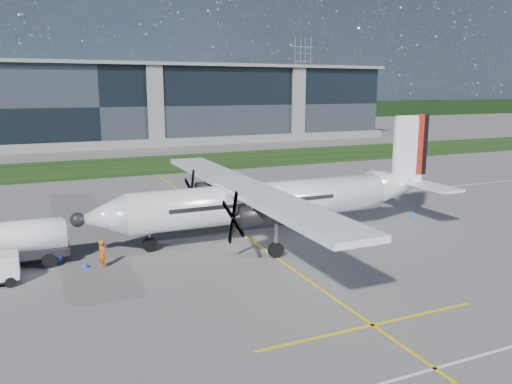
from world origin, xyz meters
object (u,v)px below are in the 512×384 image
(pylon_east, at_px, (302,77))
(turboprop_aircraft, at_px, (275,178))
(safety_cone_nose_port, at_px, (85,264))
(safety_cone_tail, at_px, (413,214))
(safety_cone_stbdwing, at_px, (180,196))
(safety_cone_fwd, at_px, (59,256))
(ground_crew_person, at_px, (102,252))

(pylon_east, bearing_deg, turboprop_aircraft, -119.50)
(safety_cone_nose_port, bearing_deg, turboprop_aircraft, 6.51)
(turboprop_aircraft, relative_size, safety_cone_tail, 57.99)
(turboprop_aircraft, height_order, safety_cone_stbdwing, turboprop_aircraft)
(safety_cone_fwd, bearing_deg, pylon_east, 55.98)
(safety_cone_fwd, relative_size, safety_cone_nose_port, 1.00)
(ground_crew_person, distance_m, safety_cone_tail, 25.97)
(ground_crew_person, bearing_deg, safety_cone_stbdwing, -43.78)
(safety_cone_stbdwing, xyz_separation_m, safety_cone_nose_port, (-10.46, -16.70, 0.00))
(safety_cone_fwd, xyz_separation_m, safety_cone_tail, (28.26, -0.40, 0.00))
(ground_crew_person, xyz_separation_m, safety_cone_tail, (25.88, 2.07, -0.74))
(ground_crew_person, height_order, safety_cone_stbdwing, ground_crew_person)
(safety_cone_tail, xyz_separation_m, safety_cone_nose_port, (-26.86, -1.75, 0.00))
(ground_crew_person, height_order, safety_cone_tail, ground_crew_person)
(turboprop_aircraft, height_order, ground_crew_person, turboprop_aircraft)
(safety_cone_fwd, xyz_separation_m, safety_cone_nose_port, (1.40, -2.15, 0.00))
(safety_cone_stbdwing, bearing_deg, ground_crew_person, -119.09)
(pylon_east, relative_size, turboprop_aircraft, 1.03)
(ground_crew_person, distance_m, safety_cone_nose_port, 1.28)
(pylon_east, xyz_separation_m, safety_cone_stbdwing, (-83.04, -126.03, -14.75))
(safety_cone_nose_port, bearing_deg, safety_cone_tail, 3.73)
(ground_crew_person, relative_size, safety_cone_fwd, 3.97)
(pylon_east, xyz_separation_m, turboprop_aircraft, (-79.89, -141.18, -10.65))
(safety_cone_stbdwing, bearing_deg, safety_cone_tail, -42.34)
(pylon_east, distance_m, ground_crew_person, 170.93)
(safety_cone_nose_port, bearing_deg, safety_cone_fwd, 123.02)
(turboprop_aircraft, bearing_deg, safety_cone_tail, 0.85)
(turboprop_aircraft, xyz_separation_m, safety_cone_tail, (13.26, 0.20, -4.10))
(safety_cone_fwd, height_order, safety_cone_tail, same)
(safety_cone_tail, bearing_deg, turboprop_aircraft, -179.15)
(safety_cone_fwd, xyz_separation_m, safety_cone_stbdwing, (11.85, 14.55, 0.00))
(turboprop_aircraft, height_order, safety_cone_nose_port, turboprop_aircraft)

